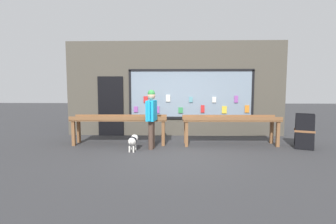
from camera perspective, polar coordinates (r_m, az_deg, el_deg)
name	(u,v)px	position (r m, az deg, el deg)	size (l,w,h in m)	color
ground_plane	(174,152)	(7.15, 1.39, -8.60)	(40.00, 40.00, 0.00)	#38383A
shopfront_facade	(175,89)	(9.32, 1.53, 4.94)	(7.69, 0.29, 3.33)	#4C473D
display_table_left	(120,121)	(8.04, -10.47, -1.96)	(2.86, 0.69, 0.88)	brown
display_table_right	(230,121)	(8.02, 13.44, -2.02)	(2.86, 0.71, 0.88)	brown
person_browsing	(151,115)	(7.31, -3.62, -0.58)	(0.29, 0.65, 1.66)	#4C382D
small_dog	(133,141)	(7.20, -7.65, -6.20)	(0.26, 0.56, 0.43)	white
sandwich_board_sign	(304,131)	(8.43, 27.56, -3.63)	(0.69, 0.77, 0.97)	black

